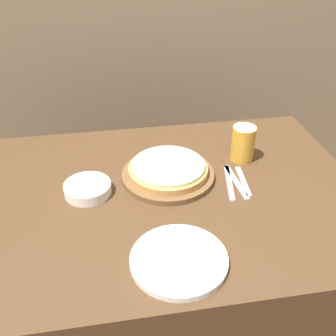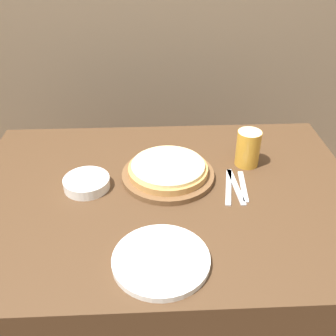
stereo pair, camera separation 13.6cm
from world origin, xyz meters
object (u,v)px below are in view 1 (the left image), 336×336
at_px(beer_glass, 243,142).
at_px(dinner_plate, 179,260).
at_px(dinner_knife, 236,182).
at_px(side_bowl, 88,189).
at_px(pizza_on_board, 168,172).
at_px(spoon, 243,181).
at_px(fork, 229,182).

distance_m(beer_glass, dinner_plate, 0.58).
xyz_separation_m(beer_glass, dinner_plate, (-0.33, -0.47, -0.06)).
bearing_deg(dinner_knife, side_bowl, 177.38).
distance_m(beer_glass, side_bowl, 0.59).
relative_size(pizza_on_board, spoon, 1.86).
xyz_separation_m(pizza_on_board, spoon, (0.25, -0.07, -0.02)).
xyz_separation_m(beer_glass, spoon, (-0.04, -0.14, -0.07)).
xyz_separation_m(beer_glass, fork, (-0.09, -0.14, -0.07)).
height_order(pizza_on_board, dinner_knife, pizza_on_board).
bearing_deg(dinner_knife, spoon, 0.00).
distance_m(beer_glass, fork, 0.18).
height_order(fork, spoon, same).
bearing_deg(beer_glass, dinner_plate, -125.09).
relative_size(dinner_knife, spoon, 1.17).
bearing_deg(pizza_on_board, dinner_plate, -95.39).
bearing_deg(fork, beer_glass, 57.59).
distance_m(beer_glass, spoon, 0.17).
distance_m(fork, spoon, 0.05).
xyz_separation_m(fork, spoon, (0.05, 0.00, 0.00)).
height_order(dinner_plate, side_bowl, side_bowl).
relative_size(side_bowl, spoon, 0.89).
height_order(beer_glass, side_bowl, beer_glass).
bearing_deg(dinner_plate, spoon, 48.53).
bearing_deg(dinner_plate, beer_glass, 54.91).
bearing_deg(side_bowl, dinner_plate, -55.70).
xyz_separation_m(pizza_on_board, beer_glass, (0.29, 0.08, 0.05)).
bearing_deg(side_bowl, fork, -2.76).
bearing_deg(spoon, pizza_on_board, 164.93).
distance_m(side_bowl, fork, 0.48).
distance_m(dinner_knife, spoon, 0.03).
bearing_deg(beer_glass, fork, -122.41).
distance_m(fork, dinner_knife, 0.02).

